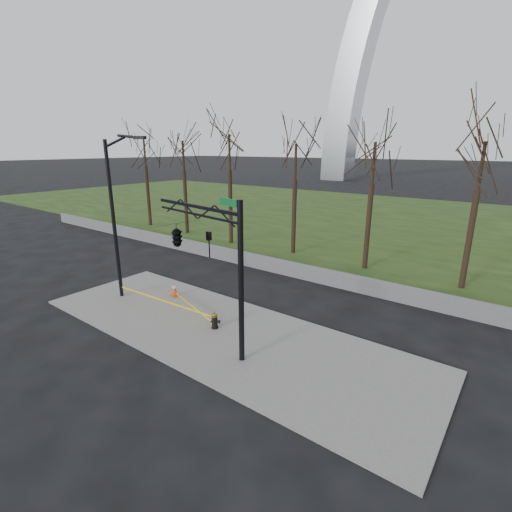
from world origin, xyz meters
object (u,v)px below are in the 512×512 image
Objects in this scene: street_light at (116,209)px; traffic_signal_mast at (187,238)px; fire_hydrant at (215,321)px; traffic_cone at (175,290)px.

traffic_signal_mast is at bearing -20.74° from street_light.
street_light is 5.58m from traffic_signal_mast.
street_light is (-6.24, -0.25, 4.25)m from fire_hydrant.
street_light reaches higher than traffic_cone.
fire_hydrant is at bearing -13.78° from street_light.
traffic_signal_mast reaches higher than traffic_cone.
street_light is 1.37× the size of traffic_signal_mast.
fire_hydrant is 7.55m from street_light.
traffic_cone is 4.98m from street_light.
traffic_cone is 5.48m from traffic_signal_mast.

